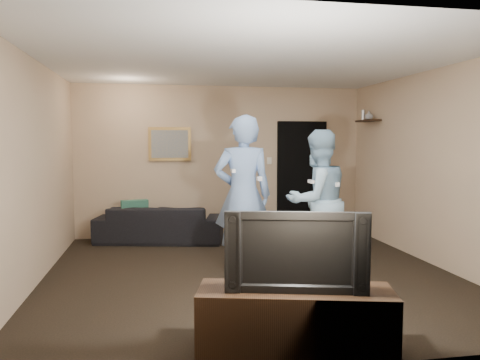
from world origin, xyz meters
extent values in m
plane|color=black|center=(0.00, 0.00, 0.00)|extent=(5.00, 5.00, 0.00)
cube|color=silver|center=(0.00, 0.00, 2.60)|extent=(5.00, 5.00, 0.04)
cube|color=tan|center=(0.00, 2.50, 1.30)|extent=(5.00, 0.04, 2.60)
cube|color=tan|center=(0.00, -2.50, 1.30)|extent=(5.00, 0.04, 2.60)
cube|color=tan|center=(-2.50, 0.00, 1.30)|extent=(0.04, 5.00, 2.60)
cube|color=tan|center=(2.50, 0.00, 1.30)|extent=(0.04, 5.00, 2.60)
imported|color=black|center=(-1.08, 2.09, 0.30)|extent=(2.16, 1.20, 0.60)
cube|color=#1A4F3F|center=(-1.49, 2.09, 0.48)|extent=(0.45, 0.22, 0.43)
cube|color=olive|center=(-0.90, 2.48, 1.60)|extent=(0.72, 0.05, 0.57)
cube|color=slate|center=(-0.90, 2.45, 1.60)|extent=(0.62, 0.01, 0.47)
cube|color=black|center=(1.45, 2.47, 1.00)|extent=(0.90, 0.06, 2.00)
cube|color=silver|center=(0.85, 2.48, 1.30)|extent=(0.08, 0.02, 0.12)
cube|color=black|center=(2.39, 1.80, 1.99)|extent=(0.20, 0.60, 0.03)
imported|color=#9D9EA2|center=(2.39, 1.77, 2.08)|extent=(0.15, 0.15, 0.15)
cylinder|color=silver|center=(2.39, 1.99, 2.09)|extent=(0.06, 0.06, 0.18)
cube|color=black|center=(-0.09, -2.23, 0.25)|extent=(1.57, 0.83, 0.54)
imported|color=black|center=(-0.09, -2.23, 0.83)|extent=(1.07, 0.39, 0.62)
imported|color=#7799CE|center=(-0.08, 0.03, 0.98)|extent=(0.76, 0.53, 1.97)
cube|color=white|center=(-0.24, -0.19, 1.30)|extent=(0.04, 0.14, 0.04)
cube|color=white|center=(0.08, -0.19, 1.21)|extent=(0.05, 0.09, 0.05)
imported|color=#98C2DD|center=(0.86, -0.03, 0.90)|extent=(1.03, 0.90, 1.79)
cube|color=white|center=(0.70, -0.25, 1.17)|extent=(0.04, 0.14, 0.04)
cube|color=white|center=(1.02, -0.25, 1.13)|extent=(0.05, 0.09, 0.05)
camera|label=1|loc=(-1.13, -5.61, 1.66)|focal=35.00mm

